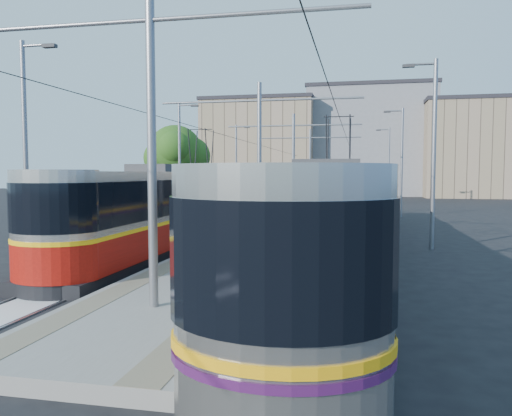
# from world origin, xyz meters

# --- Properties ---
(ground) EXTENTS (160.00, 160.00, 0.00)m
(ground) POSITION_xyz_m (0.00, 0.00, 0.00)
(ground) COLOR black
(ground) RESTS_ON ground
(platform) EXTENTS (4.00, 50.00, 0.30)m
(platform) POSITION_xyz_m (0.00, 17.00, 0.15)
(platform) COLOR gray
(platform) RESTS_ON ground
(tactile_strip_left) EXTENTS (0.70, 50.00, 0.01)m
(tactile_strip_left) POSITION_xyz_m (-1.45, 17.00, 0.30)
(tactile_strip_left) COLOR gray
(tactile_strip_left) RESTS_ON platform
(tactile_strip_right) EXTENTS (0.70, 50.00, 0.01)m
(tactile_strip_right) POSITION_xyz_m (1.45, 17.00, 0.30)
(tactile_strip_right) COLOR gray
(tactile_strip_right) RESTS_ON platform
(rails) EXTENTS (8.71, 70.00, 0.03)m
(rails) POSITION_xyz_m (0.00, 17.00, 0.02)
(rails) COLOR gray
(rails) RESTS_ON ground
(track_arrow) EXTENTS (1.20, 5.00, 0.01)m
(track_arrow) POSITION_xyz_m (-3.60, -3.00, 0.01)
(track_arrow) COLOR silver
(track_arrow) RESTS_ON ground
(tram_left) EXTENTS (2.43, 27.61, 5.50)m
(tram_left) POSITION_xyz_m (-3.60, 10.65, 1.71)
(tram_left) COLOR black
(tram_left) RESTS_ON ground
(tram_right) EXTENTS (2.43, 32.08, 5.50)m
(tram_right) POSITION_xyz_m (3.60, 6.16, 1.86)
(tram_right) COLOR black
(tram_right) RESTS_ON ground
(catenary) EXTENTS (9.20, 70.00, 7.00)m
(catenary) POSITION_xyz_m (0.00, 14.15, 4.52)
(catenary) COLOR gray
(catenary) RESTS_ON platform
(street_lamps) EXTENTS (15.18, 38.22, 8.00)m
(street_lamps) POSITION_xyz_m (-0.00, 21.00, 4.18)
(street_lamps) COLOR gray
(street_lamps) RESTS_ON ground
(shelter) EXTENTS (0.79, 1.16, 2.42)m
(shelter) POSITION_xyz_m (0.86, 14.07, 1.57)
(shelter) COLOR black
(shelter) RESTS_ON platform
(tree) EXTENTS (4.95, 4.58, 7.20)m
(tree) POSITION_xyz_m (-10.12, 25.07, 4.87)
(tree) COLOR #382314
(tree) RESTS_ON ground
(building_left) EXTENTS (16.32, 12.24, 14.10)m
(building_left) POSITION_xyz_m (-10.00, 60.00, 7.06)
(building_left) COLOR gray
(building_left) RESTS_ON ground
(building_centre) EXTENTS (18.36, 14.28, 15.96)m
(building_centre) POSITION_xyz_m (6.00, 64.00, 7.99)
(building_centre) COLOR gray
(building_centre) RESTS_ON ground
(building_right) EXTENTS (14.28, 10.20, 13.08)m
(building_right) POSITION_xyz_m (20.00, 58.00, 6.55)
(building_right) COLOR gray
(building_right) RESTS_ON ground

